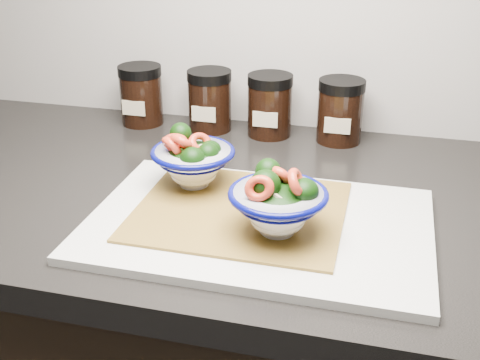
% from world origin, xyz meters
% --- Properties ---
extents(countertop, '(3.50, 0.60, 0.04)m').
position_xyz_m(countertop, '(0.00, 1.45, 0.88)').
color(countertop, black).
rests_on(countertop, cabinet).
extents(cutting_board, '(0.45, 0.30, 0.01)m').
position_xyz_m(cutting_board, '(0.04, 1.35, 0.91)').
color(cutting_board, silver).
rests_on(cutting_board, countertop).
extents(bamboo_mat, '(0.28, 0.24, 0.00)m').
position_xyz_m(bamboo_mat, '(0.01, 1.36, 0.91)').
color(bamboo_mat, '#A88232').
rests_on(bamboo_mat, cutting_board).
extents(bowl_left, '(0.12, 0.12, 0.09)m').
position_xyz_m(bowl_left, '(-0.07, 1.42, 0.95)').
color(bowl_left, white).
rests_on(bowl_left, bamboo_mat).
extents(bowl_right, '(0.13, 0.13, 0.10)m').
position_xyz_m(bowl_right, '(0.07, 1.32, 0.96)').
color(bowl_right, white).
rests_on(bowl_right, bamboo_mat).
extents(spice_jar_a, '(0.08, 0.08, 0.11)m').
position_xyz_m(spice_jar_a, '(-0.27, 1.69, 0.96)').
color(spice_jar_a, black).
rests_on(spice_jar_a, countertop).
extents(spice_jar_b, '(0.08, 0.08, 0.11)m').
position_xyz_m(spice_jar_b, '(-0.13, 1.69, 0.96)').
color(spice_jar_b, black).
rests_on(spice_jar_b, countertop).
extents(spice_jar_c, '(0.08, 0.08, 0.11)m').
position_xyz_m(spice_jar_c, '(-0.02, 1.69, 0.96)').
color(spice_jar_c, black).
rests_on(spice_jar_c, countertop).
extents(spice_jar_d, '(0.08, 0.08, 0.11)m').
position_xyz_m(spice_jar_d, '(0.11, 1.69, 0.96)').
color(spice_jar_d, black).
rests_on(spice_jar_d, countertop).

